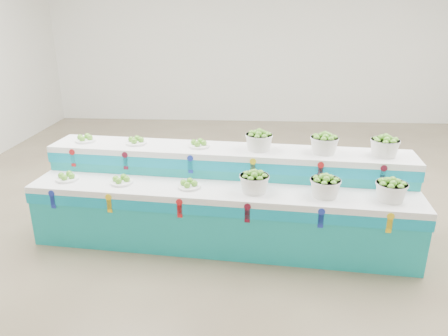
{
  "coord_description": "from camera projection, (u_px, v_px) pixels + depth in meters",
  "views": [
    {
      "loc": [
        -0.32,
        -5.17,
        2.51
      ],
      "look_at": [
        -0.58,
        -0.75,
        0.87
      ],
      "focal_mm": 33.6,
      "sensor_mm": 36.0,
      "label": 1
    }
  ],
  "objects": [
    {
      "name": "plate_lower_mid",
      "position": [
        121.0,
        179.0,
        4.67
      ],
      "size": [
        0.28,
        0.28,
        0.1
      ],
      "primitive_type": "cylinder",
      "rotation": [
        0.0,
        0.0,
        -0.1
      ],
      "color": "white",
      "rests_on": "display_stand"
    },
    {
      "name": "basket_upper_right",
      "position": [
        385.0,
        146.0,
        4.61
      ],
      "size": [
        0.34,
        0.34,
        0.23
      ],
      "primitive_type": null,
      "rotation": [
        0.0,
        0.0,
        -0.1
      ],
      "color": "silver",
      "rests_on": "display_stand"
    },
    {
      "name": "plate_lower_right",
      "position": [
        189.0,
        183.0,
        4.55
      ],
      "size": [
        0.28,
        0.28,
        0.1
      ],
      "primitive_type": "cylinder",
      "rotation": [
        0.0,
        0.0,
        -0.1
      ],
      "color": "white",
      "rests_on": "display_stand"
    },
    {
      "name": "display_stand",
      "position": [
        224.0,
        197.0,
        4.84
      ],
      "size": [
        4.37,
        1.51,
        1.02
      ],
      "primitive_type": null,
      "rotation": [
        0.0,
        0.0,
        -0.1
      ],
      "color": "#16A0A2",
      "rests_on": "ground"
    },
    {
      "name": "basket_upper_left",
      "position": [
        259.0,
        140.0,
        4.81
      ],
      "size": [
        0.34,
        0.34,
        0.23
      ],
      "primitive_type": null,
      "rotation": [
        0.0,
        0.0,
        -0.1
      ],
      "color": "silver",
      "rests_on": "display_stand"
    },
    {
      "name": "basket_upper_mid",
      "position": [
        324.0,
        143.0,
        4.71
      ],
      "size": [
        0.34,
        0.34,
        0.23
      ],
      "primitive_type": null,
      "rotation": [
        0.0,
        0.0,
        -0.1
      ],
      "color": "silver",
      "rests_on": "display_stand"
    },
    {
      "name": "plate_upper_mid",
      "position": [
        136.0,
        140.0,
        5.05
      ],
      "size": [
        0.28,
        0.28,
        0.1
      ],
      "primitive_type": "cylinder",
      "rotation": [
        0.0,
        0.0,
        -0.1
      ],
      "color": "white",
      "rests_on": "display_stand"
    },
    {
      "name": "basket_lower_right",
      "position": [
        391.0,
        190.0,
        4.23
      ],
      "size": [
        0.34,
        0.34,
        0.23
      ],
      "primitive_type": null,
      "rotation": [
        0.0,
        0.0,
        -0.1
      ],
      "color": "silver",
      "rests_on": "display_stand"
    },
    {
      "name": "ground",
      "position": [
        270.0,
        210.0,
        5.69
      ],
      "size": [
        10.0,
        10.0,
        0.0
      ],
      "primitive_type": "plane",
      "color": "brown",
      "rests_on": "ground"
    },
    {
      "name": "plate_lower_left",
      "position": [
        67.0,
        176.0,
        4.76
      ],
      "size": [
        0.28,
        0.28,
        0.1
      ],
      "primitive_type": "cylinder",
      "rotation": [
        0.0,
        0.0,
        -0.1
      ],
      "color": "white",
      "rests_on": "display_stand"
    },
    {
      "name": "back_wall",
      "position": [
        264.0,
        36.0,
        9.67
      ],
      "size": [
        10.0,
        0.0,
        10.0
      ],
      "primitive_type": "plane",
      "rotation": [
        1.57,
        0.0,
        0.0
      ],
      "color": "silver",
      "rests_on": "ground"
    },
    {
      "name": "plate_upper_right",
      "position": [
        199.0,
        143.0,
        4.94
      ],
      "size": [
        0.28,
        0.28,
        0.1
      ],
      "primitive_type": "cylinder",
      "rotation": [
        0.0,
        0.0,
        -0.1
      ],
      "color": "white",
      "rests_on": "display_stand"
    },
    {
      "name": "basket_lower_left",
      "position": [
        254.0,
        182.0,
        4.43
      ],
      "size": [
        0.34,
        0.34,
        0.23
      ],
      "primitive_type": null,
      "rotation": [
        0.0,
        0.0,
        -0.1
      ],
      "color": "silver",
      "rests_on": "display_stand"
    },
    {
      "name": "basket_lower_mid",
      "position": [
        325.0,
        186.0,
        4.32
      ],
      "size": [
        0.34,
        0.34,
        0.23
      ],
      "primitive_type": null,
      "rotation": [
        0.0,
        0.0,
        -0.1
      ],
      "color": "silver",
      "rests_on": "display_stand"
    },
    {
      "name": "plate_upper_left",
      "position": [
        85.0,
        138.0,
        5.15
      ],
      "size": [
        0.28,
        0.28,
        0.1
      ],
      "primitive_type": "cylinder",
      "rotation": [
        0.0,
        0.0,
        -0.1
      ],
      "color": "white",
      "rests_on": "display_stand"
    }
  ]
}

